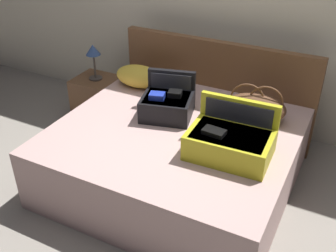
{
  "coord_description": "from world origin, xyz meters",
  "views": [
    {
      "loc": [
        1.19,
        -2.06,
        2.21
      ],
      "look_at": [
        0.0,
        0.27,
        0.62
      ],
      "focal_mm": 43.2,
      "sensor_mm": 36.0,
      "label": 1
    }
  ],
  "objects_px": {
    "hard_case_large": "(230,141)",
    "table_lamp": "(93,53)",
    "hard_case_medium": "(168,103)",
    "nightstand": "(98,99)",
    "pillow_near_headboard": "(139,76)",
    "bed": "(175,156)",
    "duffel_bag": "(255,107)"
  },
  "relations": [
    {
      "from": "hard_case_medium",
      "to": "duffel_bag",
      "type": "height_order",
      "value": "hard_case_medium"
    },
    {
      "from": "hard_case_medium",
      "to": "nightstand",
      "type": "distance_m",
      "value": 1.2
    },
    {
      "from": "duffel_bag",
      "to": "table_lamp",
      "type": "distance_m",
      "value": 1.74
    },
    {
      "from": "hard_case_large",
      "to": "hard_case_medium",
      "type": "relative_size",
      "value": 1.23
    },
    {
      "from": "pillow_near_headboard",
      "to": "hard_case_medium",
      "type": "bearing_deg",
      "value": -36.73
    },
    {
      "from": "bed",
      "to": "duffel_bag",
      "type": "bearing_deg",
      "value": 39.76
    },
    {
      "from": "bed",
      "to": "table_lamp",
      "type": "bearing_deg",
      "value": 153.65
    },
    {
      "from": "hard_case_large",
      "to": "table_lamp",
      "type": "xyz_separation_m",
      "value": [
        -1.71,
        0.73,
        0.1
      ]
    },
    {
      "from": "hard_case_large",
      "to": "hard_case_medium",
      "type": "xyz_separation_m",
      "value": [
        -0.66,
        0.31,
        -0.0
      ]
    },
    {
      "from": "hard_case_large",
      "to": "duffel_bag",
      "type": "height_order",
      "value": "hard_case_large"
    },
    {
      "from": "hard_case_large",
      "to": "hard_case_medium",
      "type": "height_order",
      "value": "hard_case_large"
    },
    {
      "from": "pillow_near_headboard",
      "to": "table_lamp",
      "type": "relative_size",
      "value": 1.25
    },
    {
      "from": "bed",
      "to": "nightstand",
      "type": "xyz_separation_m",
      "value": [
        -1.21,
        0.6,
        -0.03
      ]
    },
    {
      "from": "hard_case_medium",
      "to": "bed",
      "type": "bearing_deg",
      "value": -62.33
    },
    {
      "from": "hard_case_large",
      "to": "table_lamp",
      "type": "distance_m",
      "value": 1.86
    },
    {
      "from": "bed",
      "to": "table_lamp",
      "type": "height_order",
      "value": "table_lamp"
    },
    {
      "from": "bed",
      "to": "nightstand",
      "type": "height_order",
      "value": "bed"
    },
    {
      "from": "pillow_near_headboard",
      "to": "nightstand",
      "type": "bearing_deg",
      "value": 174.95
    },
    {
      "from": "hard_case_medium",
      "to": "pillow_near_headboard",
      "type": "height_order",
      "value": "hard_case_medium"
    },
    {
      "from": "bed",
      "to": "pillow_near_headboard",
      "type": "xyz_separation_m",
      "value": [
        -0.66,
        0.55,
        0.37
      ]
    },
    {
      "from": "bed",
      "to": "hard_case_medium",
      "type": "distance_m",
      "value": 0.45
    },
    {
      "from": "pillow_near_headboard",
      "to": "hard_case_large",
      "type": "bearing_deg",
      "value": -30.57
    },
    {
      "from": "bed",
      "to": "hard_case_large",
      "type": "distance_m",
      "value": 0.64
    },
    {
      "from": "bed",
      "to": "duffel_bag",
      "type": "distance_m",
      "value": 0.77
    },
    {
      "from": "pillow_near_headboard",
      "to": "table_lamp",
      "type": "distance_m",
      "value": 0.56
    },
    {
      "from": "hard_case_large",
      "to": "hard_case_medium",
      "type": "bearing_deg",
      "value": 152.46
    },
    {
      "from": "hard_case_medium",
      "to": "table_lamp",
      "type": "relative_size",
      "value": 1.33
    },
    {
      "from": "pillow_near_headboard",
      "to": "table_lamp",
      "type": "xyz_separation_m",
      "value": [
        -0.55,
        0.05,
        0.12
      ]
    },
    {
      "from": "hard_case_large",
      "to": "pillow_near_headboard",
      "type": "bearing_deg",
      "value": 147.19
    },
    {
      "from": "hard_case_medium",
      "to": "pillow_near_headboard",
      "type": "bearing_deg",
      "value": 128.84
    },
    {
      "from": "bed",
      "to": "hard_case_large",
      "type": "height_order",
      "value": "hard_case_large"
    },
    {
      "from": "hard_case_medium",
      "to": "nightstand",
      "type": "height_order",
      "value": "hard_case_medium"
    }
  ]
}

